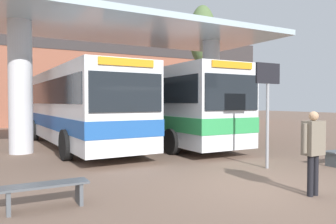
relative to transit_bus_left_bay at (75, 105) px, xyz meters
The scene contains 9 objects.
ground_plane 9.49m from the transit_bus_left_bay, 76.91° to the right, with size 100.00×100.00×0.00m, color #755B4C.
townhouse_backdrop 13.43m from the transit_bus_left_bay, 80.74° to the left, with size 40.00×0.58×8.13m.
station_canopy 3.54m from the transit_bus_left_bay, 28.29° to the right, with size 13.81×6.12×5.25m.
transit_bus_left_bay is the anchor object (origin of this frame).
transit_bus_center_bay 3.89m from the transit_bus_left_bay, 14.09° to the right, with size 2.72×10.34×3.32m.
waiting_bench_mid_platform 8.88m from the transit_bus_left_bay, 106.12° to the right, with size 1.53×0.44×0.46m.
info_sign_platform 8.56m from the transit_bus_left_bay, 63.40° to the right, with size 0.90×0.09×3.08m.
pedestrian_waiting 10.51m from the transit_bus_left_bay, 75.83° to the right, with size 0.65×0.27×1.75m.
poplar_tree_behind_right 12.46m from the transit_bus_left_bay, 26.58° to the left, with size 1.95×1.95×8.95m.
Camera 1 is at (-5.38, -5.59, 1.94)m, focal length 35.00 mm.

